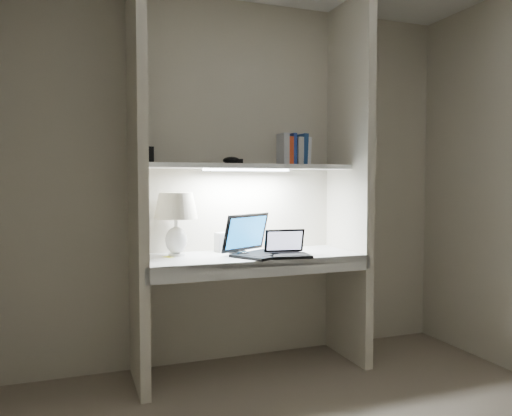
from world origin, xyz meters
name	(u,v)px	position (x,y,z in m)	size (l,w,h in m)	color
back_wall	(238,182)	(0.00, 1.50, 1.25)	(3.20, 0.01, 2.50)	beige
alcove_panel_left	(137,181)	(-0.73, 1.23, 1.25)	(0.06, 0.55, 2.50)	beige
alcove_panel_right	(349,182)	(0.73, 1.23, 1.25)	(0.06, 0.55, 2.50)	beige
desk	(252,258)	(0.00, 1.23, 0.75)	(1.40, 0.55, 0.04)	white
desk_apron	(266,269)	(0.00, 0.96, 0.72)	(1.46, 0.03, 0.10)	silver
shelf	(247,167)	(0.00, 1.32, 1.35)	(1.40, 0.36, 0.03)	silver
strip_light	(247,170)	(0.00, 1.32, 1.33)	(0.60, 0.04, 0.01)	white
table_lamp	(176,213)	(-0.48, 1.33, 1.05)	(0.28, 0.28, 0.41)	white
laptop_main	(258,246)	(0.04, 1.20, 0.83)	(0.52, 0.50, 0.27)	black
laptop_netbook	(287,250)	(0.19, 1.07, 0.81)	(0.29, 0.26, 0.17)	black
speaker	(223,242)	(-0.14, 1.41, 0.84)	(0.10, 0.07, 0.13)	silver
mouse	(243,254)	(-0.07, 1.18, 0.79)	(0.09, 0.06, 0.03)	black
cable_coil	(238,252)	(-0.05, 1.35, 0.78)	(0.11, 0.11, 0.01)	black
sticky_note	(170,257)	(-0.52, 1.31, 0.77)	(0.07, 0.07, 0.00)	#F9FC35
book_row	(293,151)	(0.39, 1.43, 1.47)	(0.21, 0.15, 0.23)	white
shelf_box	(148,155)	(-0.64, 1.39, 1.42)	(0.06, 0.04, 0.11)	black
shelf_gadget	(231,160)	(-0.09, 1.37, 1.39)	(0.12, 0.08, 0.05)	black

